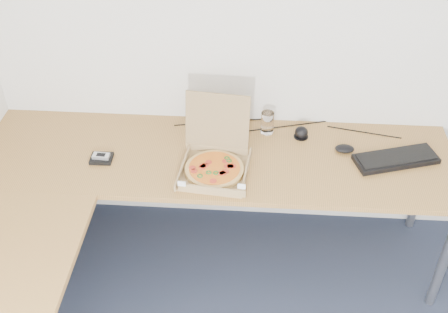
# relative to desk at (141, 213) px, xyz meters

# --- Properties ---
(desk) EXTENTS (2.50, 2.20, 0.73)m
(desk) POSITION_rel_desk_xyz_m (0.00, 0.00, 0.00)
(desk) COLOR #9F6F36
(desk) RESTS_ON ground
(pizza_box) EXTENTS (0.33, 0.39, 0.34)m
(pizza_box) POSITION_rel_desk_xyz_m (0.33, 0.30, 0.07)
(pizza_box) COLOR #A08152
(pizza_box) RESTS_ON desk
(drinking_glass) EXTENTS (0.07, 0.07, 0.13)m
(drinking_glass) POSITION_rel_desk_xyz_m (0.59, 0.66, 0.09)
(drinking_glass) COLOR white
(drinking_glass) RESTS_ON desk
(keyboard) EXTENTS (0.46, 0.27, 0.03)m
(keyboard) POSITION_rel_desk_xyz_m (1.26, 0.44, 0.04)
(keyboard) COLOR black
(keyboard) RESTS_ON desk
(mouse) EXTENTS (0.12, 0.10, 0.04)m
(mouse) POSITION_rel_desk_xyz_m (1.00, 0.51, 0.05)
(mouse) COLOR black
(mouse) RESTS_ON desk
(wallet) EXTENTS (0.11, 0.10, 0.02)m
(wallet) POSITION_rel_desk_xyz_m (-0.27, 0.35, 0.04)
(wallet) COLOR black
(wallet) RESTS_ON desk
(phone) EXTENTS (0.09, 0.05, 0.02)m
(phone) POSITION_rel_desk_xyz_m (-0.27, 0.35, 0.06)
(phone) COLOR #B2B5BA
(phone) RESTS_ON wallet
(dome_speaker) EXTENTS (0.08, 0.08, 0.07)m
(dome_speaker) POSITION_rel_desk_xyz_m (0.78, 0.62, 0.06)
(dome_speaker) COLOR black
(dome_speaker) RESTS_ON desk
(cable_bundle) EXTENTS (0.61, 0.12, 0.01)m
(cable_bundle) POSITION_rel_desk_xyz_m (0.67, 0.71, 0.03)
(cable_bundle) COLOR black
(cable_bundle) RESTS_ON desk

